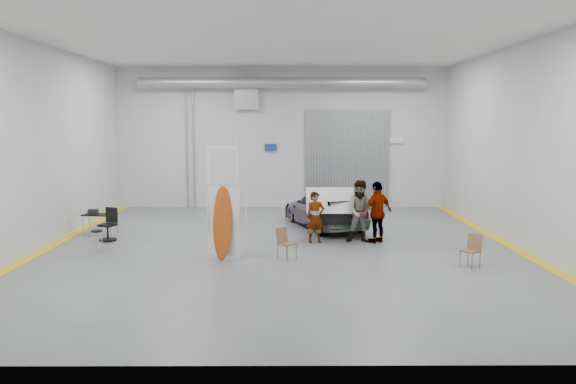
{
  "coord_description": "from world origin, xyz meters",
  "views": [
    {
      "loc": [
        0.13,
        -16.15,
        3.69
      ],
      "look_at": [
        0.21,
        1.34,
        1.5
      ],
      "focal_mm": 35.0,
      "sensor_mm": 36.0,
      "label": 1
    }
  ],
  "objects_px": {
    "folding_chair_far": "(470,257)",
    "office_chair": "(108,226)",
    "person_c": "(378,212)",
    "surfboard_display": "(226,212)",
    "person_b": "(361,212)",
    "shop_stool": "(97,242)",
    "work_table": "(98,214)",
    "folding_chair_near": "(287,250)",
    "sedan_car": "(325,209)",
    "person_a": "(315,217)"
  },
  "relations": [
    {
      "from": "folding_chair_near",
      "to": "office_chair",
      "type": "distance_m",
      "value": 6.13
    },
    {
      "from": "folding_chair_far",
      "to": "person_b",
      "type": "bearing_deg",
      "value": 179.53
    },
    {
      "from": "shop_stool",
      "to": "work_table",
      "type": "distance_m",
      "value": 2.82
    },
    {
      "from": "folding_chair_near",
      "to": "office_chair",
      "type": "xyz_separation_m",
      "value": [
        -5.59,
        2.51,
        0.17
      ]
    },
    {
      "from": "folding_chair_near",
      "to": "office_chair",
      "type": "bearing_deg",
      "value": 108.55
    },
    {
      "from": "person_c",
      "to": "work_table",
      "type": "height_order",
      "value": "person_c"
    },
    {
      "from": "sedan_car",
      "to": "person_c",
      "type": "height_order",
      "value": "person_c"
    },
    {
      "from": "shop_stool",
      "to": "person_b",
      "type": "bearing_deg",
      "value": 9.91
    },
    {
      "from": "sedan_car",
      "to": "work_table",
      "type": "bearing_deg",
      "value": -9.4
    },
    {
      "from": "person_a",
      "to": "office_chair",
      "type": "relative_size",
      "value": 1.57
    },
    {
      "from": "person_c",
      "to": "work_table",
      "type": "xyz_separation_m",
      "value": [
        -9.01,
        1.33,
        -0.28
      ]
    },
    {
      "from": "surfboard_display",
      "to": "work_table",
      "type": "bearing_deg",
      "value": 160.61
    },
    {
      "from": "person_b",
      "to": "sedan_car",
      "type": "bearing_deg",
      "value": 116.19
    },
    {
      "from": "folding_chair_far",
      "to": "surfboard_display",
      "type": "bearing_deg",
      "value": -136.06
    },
    {
      "from": "shop_stool",
      "to": "person_a",
      "type": "bearing_deg",
      "value": 12.09
    },
    {
      "from": "shop_stool",
      "to": "person_c",
      "type": "bearing_deg",
      "value": 9.32
    },
    {
      "from": "person_a",
      "to": "shop_stool",
      "type": "distance_m",
      "value": 6.41
    },
    {
      "from": "work_table",
      "to": "office_chair",
      "type": "xyz_separation_m",
      "value": [
        0.64,
        -0.98,
        -0.22
      ]
    },
    {
      "from": "sedan_car",
      "to": "person_b",
      "type": "bearing_deg",
      "value": 91.85
    },
    {
      "from": "person_a",
      "to": "surfboard_display",
      "type": "distance_m",
      "value": 3.37
    },
    {
      "from": "person_a",
      "to": "surfboard_display",
      "type": "relative_size",
      "value": 0.49
    },
    {
      "from": "folding_chair_far",
      "to": "shop_stool",
      "type": "distance_m",
      "value": 10.17
    },
    {
      "from": "folding_chair_far",
      "to": "office_chair",
      "type": "relative_size",
      "value": 0.85
    },
    {
      "from": "surfboard_display",
      "to": "person_b",
      "type": "bearing_deg",
      "value": 47.19
    },
    {
      "from": "shop_stool",
      "to": "surfboard_display",
      "type": "bearing_deg",
      "value": -12.74
    },
    {
      "from": "folding_chair_far",
      "to": "office_chair",
      "type": "bearing_deg",
      "value": -146.68
    },
    {
      "from": "folding_chair_far",
      "to": "shop_stool",
      "type": "height_order",
      "value": "folding_chair_far"
    },
    {
      "from": "folding_chair_near",
      "to": "office_chair",
      "type": "height_order",
      "value": "office_chair"
    },
    {
      "from": "folding_chair_near",
      "to": "office_chair",
      "type": "relative_size",
      "value": 0.86
    },
    {
      "from": "sedan_car",
      "to": "surfboard_display",
      "type": "bearing_deg",
      "value": 39.27
    },
    {
      "from": "shop_stool",
      "to": "folding_chair_near",
      "type": "bearing_deg",
      "value": -8.69
    },
    {
      "from": "office_chair",
      "to": "sedan_car",
      "type": "bearing_deg",
      "value": 39.48
    },
    {
      "from": "folding_chair_near",
      "to": "person_c",
      "type": "bearing_deg",
      "value": -9.43
    },
    {
      "from": "person_c",
      "to": "shop_stool",
      "type": "distance_m",
      "value": 8.29
    },
    {
      "from": "person_c",
      "to": "office_chair",
      "type": "xyz_separation_m",
      "value": [
        -8.37,
        0.35,
        -0.5
      ]
    },
    {
      "from": "person_a",
      "to": "office_chair",
      "type": "distance_m",
      "value": 6.48
    },
    {
      "from": "person_a",
      "to": "folding_chair_near",
      "type": "distance_m",
      "value": 2.39
    },
    {
      "from": "sedan_car",
      "to": "office_chair",
      "type": "bearing_deg",
      "value": -0.96
    },
    {
      "from": "shop_stool",
      "to": "work_table",
      "type": "relative_size",
      "value": 0.58
    },
    {
      "from": "person_b",
      "to": "office_chair",
      "type": "xyz_separation_m",
      "value": [
        -7.88,
        0.35,
        -0.52
      ]
    },
    {
      "from": "sedan_car",
      "to": "office_chair",
      "type": "xyz_separation_m",
      "value": [
        -6.94,
        -2.18,
        -0.2
      ]
    },
    {
      "from": "sedan_car",
      "to": "person_c",
      "type": "bearing_deg",
      "value": 101.04
    },
    {
      "from": "person_c",
      "to": "folding_chair_far",
      "type": "bearing_deg",
      "value": 86.03
    },
    {
      "from": "folding_chair_far",
      "to": "office_chair",
      "type": "distance_m",
      "value": 10.78
    },
    {
      "from": "person_a",
      "to": "folding_chair_far",
      "type": "height_order",
      "value": "person_a"
    },
    {
      "from": "work_table",
      "to": "person_c",
      "type": "bearing_deg",
      "value": -8.38
    },
    {
      "from": "person_b",
      "to": "work_table",
      "type": "bearing_deg",
      "value": 177.06
    },
    {
      "from": "folding_chair_near",
      "to": "shop_stool",
      "type": "distance_m",
      "value": 5.44
    },
    {
      "from": "folding_chair_near",
      "to": "work_table",
      "type": "bearing_deg",
      "value": 103.47
    },
    {
      "from": "folding_chair_near",
      "to": "work_table",
      "type": "distance_m",
      "value": 7.15
    }
  ]
}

